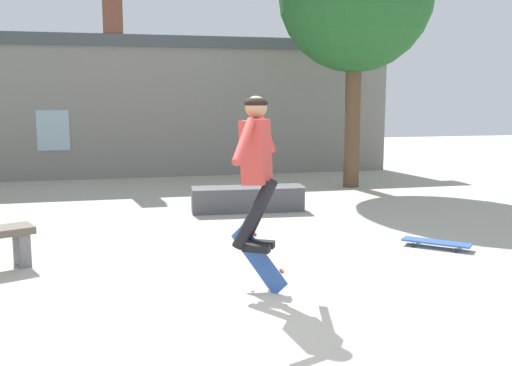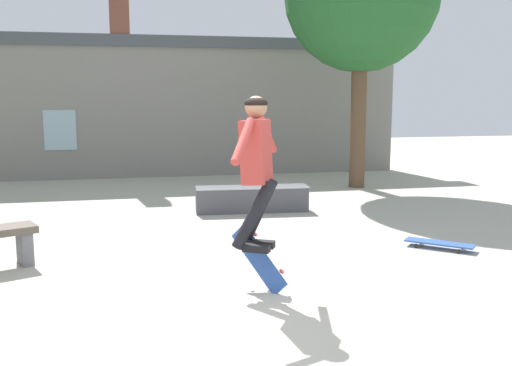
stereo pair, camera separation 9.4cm
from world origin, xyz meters
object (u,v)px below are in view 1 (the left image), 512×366
Objects in this scene: skateboard_flipping at (259,259)px; skateboard_resting at (436,242)px; skater at (256,159)px; skate_ledge at (248,199)px.

skateboard_resting is at bearing 75.38° from skateboard_flipping.
skater reaches higher than skateboard_flipping.
skater is at bearing -97.39° from skate_ledge.
skater is at bearing -77.95° from skateboard_flipping.
skater reaches higher than skateboard_resting.
skate_ledge is 2.45× the size of skateboard_resting.
skater is (-0.75, -3.77, 1.08)m from skate_ledge.
skateboard_resting is (2.56, 1.00, -1.22)m from skater.
skate_ledge is 3.31m from skateboard_resting.
skate_ledge is at bearing 133.75° from skateboard_flipping.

